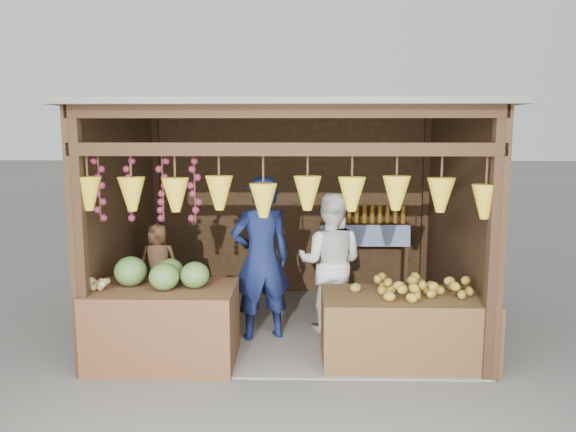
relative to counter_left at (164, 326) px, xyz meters
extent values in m
plane|color=#514F49|center=(1.25, 1.13, -0.40)|extent=(80.00, 80.00, 0.00)
cube|color=slate|center=(1.25, 1.13, -0.39)|extent=(4.00, 3.00, 0.02)
cube|color=black|center=(1.25, 2.63, 0.90)|extent=(4.00, 0.06, 2.60)
cube|color=black|center=(-0.75, 1.13, 0.90)|extent=(0.06, 3.00, 2.60)
cube|color=black|center=(3.25, 1.13, 0.90)|extent=(0.06, 3.00, 2.60)
cube|color=#605B54|center=(1.25, 1.13, 2.23)|extent=(4.30, 3.30, 0.06)
cube|color=black|center=(-0.69, -0.31, 0.90)|extent=(0.11, 0.11, 2.60)
cube|color=black|center=(3.19, -0.31, 0.90)|extent=(0.11, 0.11, 2.60)
cube|color=black|center=(-0.69, 2.57, 0.90)|extent=(0.11, 0.11, 2.60)
cube|color=black|center=(3.19, 2.57, 0.90)|extent=(0.11, 0.11, 2.60)
cube|color=black|center=(1.25, -0.31, 1.80)|extent=(4.00, 0.12, 0.12)
cube|color=black|center=(1.25, -0.31, 2.14)|extent=(4.00, 0.12, 0.12)
cube|color=#382314|center=(2.30, 2.43, 0.65)|extent=(1.25, 0.30, 0.05)
cube|color=#382314|center=(1.71, 2.43, 0.12)|extent=(0.05, 0.28, 1.05)
cube|color=#382314|center=(2.88, 2.43, 0.12)|extent=(0.05, 0.28, 1.05)
cube|color=blue|center=(2.30, 2.27, 0.52)|extent=(1.25, 0.02, 0.30)
cube|color=#4E2F1A|center=(0.00, 0.00, 0.00)|extent=(1.46, 0.85, 0.80)
cube|color=#52381B|center=(2.47, 0.10, -0.05)|extent=(1.71, 0.85, 0.71)
cube|color=black|center=(-0.33, 1.15, -0.25)|extent=(0.32, 0.32, 0.30)
imported|color=#131C49|center=(0.95, 0.72, 0.54)|extent=(0.79, 0.64, 1.88)
imported|color=white|center=(1.75, 1.02, 0.43)|extent=(0.92, 0.79, 1.66)
imported|color=brown|center=(-0.33, 1.15, 0.38)|extent=(0.50, 0.34, 0.97)
camera|label=1|loc=(1.39, -5.46, 1.96)|focal=35.00mm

